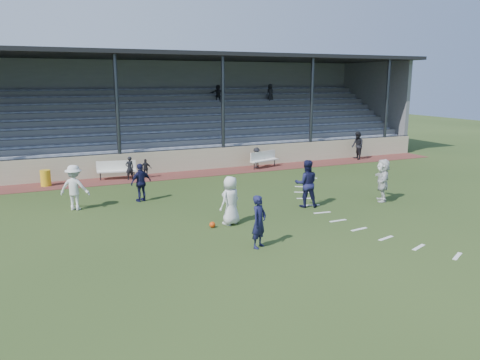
% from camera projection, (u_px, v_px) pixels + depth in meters
% --- Properties ---
extents(ground, '(90.00, 90.00, 0.00)m').
position_uv_depth(ground, '(269.00, 231.00, 16.11)').
color(ground, '#2A3E19').
rests_on(ground, ground).
extents(cinder_track, '(34.00, 2.00, 0.02)m').
position_uv_depth(cinder_track, '(180.00, 175.00, 25.49)').
color(cinder_track, '#5A2824').
rests_on(cinder_track, ground).
extents(retaining_wall, '(34.00, 0.18, 1.20)m').
position_uv_depth(retaining_wall, '(175.00, 161.00, 26.30)').
color(retaining_wall, '#BCB391').
rests_on(retaining_wall, ground).
extents(bench_left, '(2.04, 0.83, 0.95)m').
position_uv_depth(bench_left, '(117.00, 168.00, 24.29)').
color(bench_left, silver).
rests_on(bench_left, cinder_track).
extents(bench_right, '(2.03, 1.06, 0.95)m').
position_uv_depth(bench_right, '(264.00, 158.00, 27.53)').
color(bench_right, silver).
rests_on(bench_right, cinder_track).
extents(trash_bin, '(0.49, 0.49, 0.78)m').
position_uv_depth(trash_bin, '(46.00, 178.00, 22.75)').
color(trash_bin, gold).
rests_on(trash_bin, cinder_track).
extents(football, '(0.21, 0.21, 0.21)m').
position_uv_depth(football, '(212.00, 225.00, 16.43)').
color(football, '#CB3C0B').
rests_on(football, ground).
extents(player_white_lead, '(1.01, 0.86, 1.76)m').
position_uv_depth(player_white_lead, '(230.00, 200.00, 16.67)').
color(player_white_lead, silver).
rests_on(player_white_lead, ground).
extents(player_navy_lead, '(0.72, 0.67, 1.66)m').
position_uv_depth(player_navy_lead, '(259.00, 222.00, 14.36)').
color(player_navy_lead, '#15173C').
rests_on(player_navy_lead, ground).
extents(player_navy_mid, '(1.15, 1.03, 1.94)m').
position_uv_depth(player_navy_mid, '(306.00, 184.00, 18.97)').
color(player_navy_mid, '#15173C').
rests_on(player_navy_mid, ground).
extents(player_white_wing, '(1.35, 1.12, 1.82)m').
position_uv_depth(player_white_wing, '(74.00, 188.00, 18.54)').
color(player_white_wing, silver).
rests_on(player_white_wing, ground).
extents(player_navy_wing, '(1.04, 0.70, 1.64)m').
position_uv_depth(player_navy_wing, '(141.00, 182.00, 19.86)').
color(player_navy_wing, '#15173C').
rests_on(player_navy_wing, ground).
extents(player_white_back, '(1.43, 1.68, 1.82)m').
position_uv_depth(player_white_back, '(383.00, 180.00, 19.90)').
color(player_white_back, silver).
rests_on(player_white_back, ground).
extents(official, '(0.85, 1.00, 1.79)m').
position_uv_depth(official, '(357.00, 146.00, 30.24)').
color(official, black).
rests_on(official, cinder_track).
extents(sub_left_near, '(0.49, 0.37, 1.21)m').
position_uv_depth(sub_left_near, '(130.00, 168.00, 24.13)').
color(sub_left_near, black).
rests_on(sub_left_near, cinder_track).
extents(sub_left_far, '(0.63, 0.46, 1.00)m').
position_uv_depth(sub_left_far, '(146.00, 168.00, 24.62)').
color(sub_left_far, black).
rests_on(sub_left_far, cinder_track).
extents(sub_right, '(0.85, 0.61, 1.18)m').
position_uv_depth(sub_right, '(257.00, 158.00, 27.45)').
color(sub_right, black).
rests_on(sub_right, cinder_track).
extents(grandstand, '(34.60, 9.00, 6.61)m').
position_uv_depth(grandstand, '(153.00, 125.00, 30.17)').
color(grandstand, slate).
rests_on(grandstand, ground).
extents(penalty_arc, '(3.89, 14.63, 0.01)m').
position_uv_depth(penalty_arc, '(366.00, 217.00, 17.75)').
color(penalty_arc, silver).
rests_on(penalty_arc, ground).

